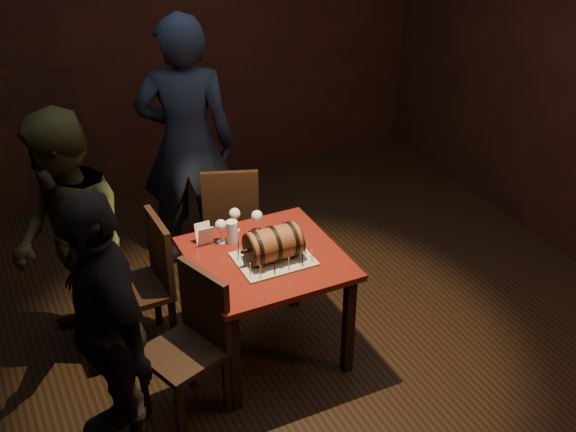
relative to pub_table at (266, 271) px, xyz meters
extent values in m
plane|color=black|center=(0.13, 0.02, -0.64)|extent=(5.00, 5.00, 0.00)
cube|color=black|center=(0.13, 2.52, 0.76)|extent=(5.00, 0.04, 2.80)
cube|color=#4D100C|center=(0.00, 0.00, 0.09)|extent=(0.90, 0.90, 0.04)
cube|color=black|center=(-0.38, -0.38, -0.29)|extent=(0.06, 0.06, 0.71)
cube|color=black|center=(0.38, -0.38, -0.29)|extent=(0.06, 0.06, 0.71)
cube|color=black|center=(-0.38, 0.38, -0.29)|extent=(0.06, 0.06, 0.71)
cube|color=black|center=(0.38, 0.38, -0.29)|extent=(0.06, 0.06, 0.71)
cube|color=#ADA48B|center=(0.02, -0.06, 0.12)|extent=(0.45, 0.35, 0.01)
cylinder|color=brown|center=(0.02, -0.06, 0.22)|extent=(0.31, 0.21, 0.21)
cylinder|color=black|center=(-0.09, -0.06, 0.22)|extent=(0.02, 0.22, 0.22)
cylinder|color=black|center=(0.02, -0.06, 0.22)|extent=(0.02, 0.22, 0.22)
cylinder|color=black|center=(0.14, -0.06, 0.22)|extent=(0.02, 0.22, 0.22)
cylinder|color=black|center=(-0.13, -0.06, 0.22)|extent=(0.01, 0.20, 0.20)
cylinder|color=black|center=(0.18, -0.06, 0.22)|extent=(0.01, 0.20, 0.20)
cylinder|color=black|center=(-0.16, -0.06, 0.22)|extent=(0.04, 0.02, 0.02)
sphere|color=black|center=(-0.18, -0.06, 0.22)|extent=(0.03, 0.03, 0.03)
cylinder|color=#E4D888|center=(-0.13, -0.21, 0.16)|extent=(0.01, 0.01, 0.08)
cylinder|color=black|center=(-0.13, -0.21, 0.21)|extent=(0.00, 0.00, 0.01)
cylinder|color=black|center=(-0.04, -0.21, 0.16)|extent=(0.01, 0.01, 0.08)
cylinder|color=black|center=(-0.04, -0.21, 0.21)|extent=(0.00, 0.00, 0.01)
cylinder|color=#E4D888|center=(0.05, -0.21, 0.16)|extent=(0.01, 0.01, 0.08)
cylinder|color=black|center=(0.05, -0.21, 0.21)|extent=(0.00, 0.00, 0.01)
cylinder|color=black|center=(0.15, -0.21, 0.16)|extent=(0.01, 0.01, 0.08)
cylinder|color=black|center=(0.15, -0.21, 0.21)|extent=(0.00, 0.00, 0.01)
cylinder|color=#E4D888|center=(0.22, -0.19, 0.16)|extent=(0.01, 0.01, 0.08)
cylinder|color=black|center=(0.22, -0.19, 0.21)|extent=(0.00, 0.00, 0.01)
cylinder|color=black|center=(0.22, -0.10, 0.16)|extent=(0.01, 0.01, 0.08)
cylinder|color=black|center=(0.22, -0.10, 0.21)|extent=(0.00, 0.00, 0.01)
cylinder|color=#E4D888|center=(0.22, -0.01, 0.16)|extent=(0.01, 0.01, 0.08)
cylinder|color=black|center=(0.22, -0.01, 0.21)|extent=(0.00, 0.00, 0.01)
cylinder|color=black|center=(0.22, 0.08, 0.16)|extent=(0.01, 0.01, 0.08)
cylinder|color=black|center=(0.22, 0.08, 0.21)|extent=(0.00, 0.00, 0.01)
cylinder|color=#E4D888|center=(0.13, 0.08, 0.16)|extent=(0.01, 0.01, 0.08)
cylinder|color=black|center=(0.13, 0.08, 0.21)|extent=(0.00, 0.00, 0.01)
cylinder|color=black|center=(0.04, 0.08, 0.16)|extent=(0.01, 0.01, 0.08)
cylinder|color=black|center=(0.04, 0.08, 0.21)|extent=(0.00, 0.00, 0.01)
cylinder|color=#E4D888|center=(-0.05, 0.08, 0.16)|extent=(0.01, 0.01, 0.08)
cylinder|color=black|center=(-0.05, 0.08, 0.21)|extent=(0.00, 0.00, 0.01)
cylinder|color=black|center=(-0.14, 0.08, 0.16)|extent=(0.01, 0.01, 0.08)
cylinder|color=black|center=(-0.14, 0.08, 0.21)|extent=(0.00, 0.00, 0.01)
cylinder|color=#E4D888|center=(-0.17, 0.02, 0.16)|extent=(0.01, 0.01, 0.08)
cylinder|color=black|center=(-0.17, 0.02, 0.21)|extent=(0.00, 0.00, 0.01)
cylinder|color=black|center=(-0.17, -0.07, 0.16)|extent=(0.01, 0.01, 0.08)
cylinder|color=black|center=(-0.17, -0.07, 0.21)|extent=(0.00, 0.00, 0.01)
cylinder|color=#E4D888|center=(-0.17, -0.16, 0.16)|extent=(0.01, 0.01, 0.08)
cylinder|color=black|center=(-0.17, -0.16, 0.21)|extent=(0.00, 0.00, 0.01)
cylinder|color=silver|center=(-0.19, 0.26, 0.11)|extent=(0.06, 0.06, 0.01)
cylinder|color=silver|center=(-0.19, 0.26, 0.16)|extent=(0.01, 0.01, 0.09)
sphere|color=silver|center=(-0.19, 0.26, 0.23)|extent=(0.07, 0.07, 0.07)
sphere|color=#591114|center=(-0.19, 0.26, 0.23)|extent=(0.05, 0.05, 0.05)
cylinder|color=silver|center=(-0.05, 0.36, 0.11)|extent=(0.06, 0.06, 0.01)
cylinder|color=silver|center=(-0.05, 0.36, 0.16)|extent=(0.01, 0.01, 0.09)
sphere|color=silver|center=(-0.05, 0.36, 0.23)|extent=(0.07, 0.07, 0.07)
cylinder|color=silver|center=(0.06, 0.27, 0.11)|extent=(0.06, 0.06, 0.01)
cylinder|color=silver|center=(0.06, 0.27, 0.16)|extent=(0.01, 0.01, 0.09)
sphere|color=silver|center=(0.06, 0.27, 0.23)|extent=(0.07, 0.07, 0.07)
sphere|color=#BF594C|center=(0.06, 0.27, 0.23)|extent=(0.05, 0.05, 0.05)
cylinder|color=silver|center=(-0.12, 0.23, 0.18)|extent=(0.07, 0.07, 0.15)
cylinder|color=#9E5414|center=(-0.12, 0.23, 0.17)|extent=(0.06, 0.06, 0.11)
cylinder|color=white|center=(-0.12, 0.23, 0.23)|extent=(0.06, 0.06, 0.02)
cube|color=black|center=(0.16, 0.99, -0.19)|extent=(0.51, 0.51, 0.04)
cube|color=black|center=(0.37, 1.09, -0.43)|extent=(0.04, 0.04, 0.43)
cube|color=black|center=(0.05, 1.20, -0.43)|extent=(0.04, 0.04, 0.43)
cube|color=black|center=(0.26, 0.77, -0.43)|extent=(0.04, 0.04, 0.43)
cube|color=black|center=(-0.06, 0.88, -0.43)|extent=(0.04, 0.04, 0.43)
cube|color=black|center=(0.09, 0.82, 0.06)|extent=(0.39, 0.18, 0.46)
cube|color=black|center=(-0.73, 0.41, -0.19)|extent=(0.41, 0.41, 0.04)
cube|color=black|center=(-0.90, 0.57, -0.43)|extent=(0.04, 0.04, 0.43)
cube|color=black|center=(-0.89, 0.23, -0.43)|extent=(0.04, 0.04, 0.43)
cube|color=black|center=(-0.56, 0.58, -0.43)|extent=(0.04, 0.04, 0.43)
cube|color=black|center=(-0.55, 0.24, -0.43)|extent=(0.04, 0.04, 0.43)
cube|color=black|center=(-0.55, 0.41, 0.06)|extent=(0.05, 0.40, 0.46)
cube|color=black|center=(-0.65, -0.29, -0.19)|extent=(0.51, 0.51, 0.04)
cube|color=black|center=(-0.87, -0.19, -0.43)|extent=(0.04, 0.04, 0.43)
cube|color=black|center=(-0.76, -0.51, -0.43)|extent=(0.04, 0.04, 0.43)
cube|color=black|center=(-0.55, -0.08, -0.43)|extent=(0.04, 0.04, 0.43)
cube|color=black|center=(-0.44, -0.40, -0.43)|extent=(0.04, 0.04, 0.43)
cube|color=black|center=(-0.49, -0.23, 0.06)|extent=(0.17, 0.39, 0.46)
imported|color=#171E2F|center=(-0.06, 1.26, 0.33)|extent=(0.83, 0.70, 1.95)
imported|color=#3C3B1E|center=(-1.07, 0.49, 0.20)|extent=(0.75, 0.90, 1.69)
imported|color=black|center=(-1.05, -0.31, 0.16)|extent=(0.54, 0.99, 1.60)
camera|label=1|loc=(-1.48, -3.36, 2.54)|focal=45.00mm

